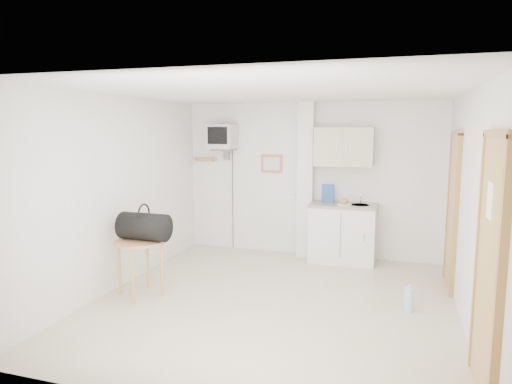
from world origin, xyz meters
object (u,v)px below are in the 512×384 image
(crt_television, at_px, (222,137))
(water_bottle, at_px, (409,299))
(round_table, at_px, (140,248))
(duffel_bag, at_px, (144,226))

(crt_television, relative_size, water_bottle, 6.78)
(round_table, xyz_separation_m, water_bottle, (3.20, 0.48, -0.47))
(duffel_bag, bearing_deg, water_bottle, 9.37)
(crt_television, height_order, round_table, crt_television)
(crt_television, distance_m, water_bottle, 3.94)
(crt_television, xyz_separation_m, round_table, (-0.20, -2.30, -1.32))
(round_table, relative_size, water_bottle, 2.23)
(crt_television, relative_size, round_table, 3.04)
(crt_television, distance_m, duffel_bag, 2.50)
(round_table, bearing_deg, water_bottle, 8.54)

